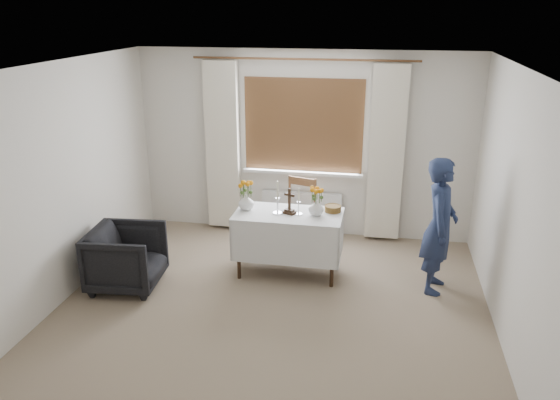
% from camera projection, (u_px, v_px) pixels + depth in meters
% --- Properties ---
extents(ground, '(5.00, 5.00, 0.00)m').
position_uv_depth(ground, '(265.00, 327.00, 5.43)').
color(ground, gray).
rests_on(ground, ground).
extents(altar_table, '(1.24, 0.64, 0.76)m').
position_uv_depth(altar_table, '(288.00, 244.00, 6.40)').
color(altar_table, silver).
rests_on(altar_table, ground).
extents(wooden_chair, '(0.52, 0.52, 0.92)m').
position_uv_depth(wooden_chair, '(296.00, 215.00, 7.05)').
color(wooden_chair, brown).
rests_on(wooden_chair, ground).
extents(armchair, '(0.83, 0.81, 0.70)m').
position_uv_depth(armchair, '(126.00, 258.00, 6.11)').
color(armchair, black).
rests_on(armchair, ground).
extents(person, '(0.45, 0.61, 1.53)m').
position_uv_depth(person, '(440.00, 226.00, 5.92)').
color(person, navy).
rests_on(person, ground).
extents(radiator, '(1.10, 0.10, 0.60)m').
position_uv_depth(radiator, '(302.00, 213.00, 7.57)').
color(radiator, silver).
rests_on(radiator, ground).
extents(wooden_cross, '(0.17, 0.15, 0.30)m').
position_uv_depth(wooden_cross, '(289.00, 201.00, 6.22)').
color(wooden_cross, black).
rests_on(wooden_cross, altar_table).
extents(candlestick_left, '(0.12, 0.12, 0.39)m').
position_uv_depth(candlestick_left, '(278.00, 197.00, 6.20)').
color(candlestick_left, white).
rests_on(candlestick_left, altar_table).
extents(candlestick_right, '(0.10, 0.10, 0.32)m').
position_uv_depth(candlestick_right, '(299.00, 201.00, 6.19)').
color(candlestick_right, white).
rests_on(candlestick_right, altar_table).
extents(flower_vase_left, '(0.20, 0.20, 0.19)m').
position_uv_depth(flower_vase_left, '(246.00, 202.00, 6.36)').
color(flower_vase_left, silver).
rests_on(flower_vase_left, altar_table).
extents(flower_vase_right, '(0.21, 0.21, 0.18)m').
position_uv_depth(flower_vase_right, '(316.00, 207.00, 6.19)').
color(flower_vase_right, silver).
rests_on(flower_vase_right, altar_table).
extents(wicker_basket, '(0.23, 0.23, 0.07)m').
position_uv_depth(wicker_basket, '(333.00, 208.00, 6.32)').
color(wicker_basket, brown).
rests_on(wicker_basket, altar_table).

